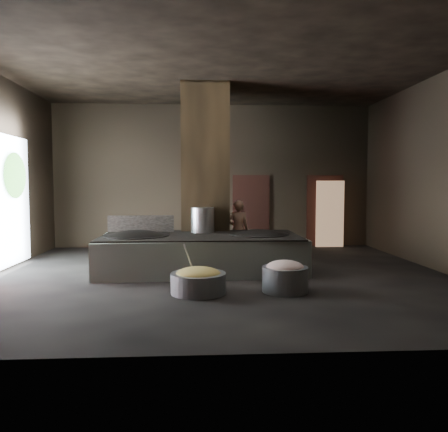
{
  "coord_description": "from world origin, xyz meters",
  "views": [
    {
      "loc": [
        -0.46,
        -9.43,
        1.97
      ],
      "look_at": [
        0.12,
        0.69,
        1.25
      ],
      "focal_mm": 35.0,
      "sensor_mm": 36.0,
      "label": 1
    }
  ],
  "objects": [
    {
      "name": "floor",
      "position": [
        0.0,
        0.0,
        -0.05
      ],
      "size": [
        10.0,
        9.0,
        0.1
      ],
      "primitive_type": "cube",
      "color": "black",
      "rests_on": "ground"
    },
    {
      "name": "ceiling",
      "position": [
        0.0,
        0.0,
        4.55
      ],
      "size": [
        10.0,
        9.0,
        0.1
      ],
      "primitive_type": "cube",
      "color": "black",
      "rests_on": "back_wall"
    },
    {
      "name": "back_wall",
      "position": [
        0.0,
        4.55,
        2.25
      ],
      "size": [
        10.0,
        0.1,
        4.5
      ],
      "primitive_type": "cube",
      "color": "black",
      "rests_on": "ground"
    },
    {
      "name": "front_wall",
      "position": [
        0.0,
        -4.55,
        2.25
      ],
      "size": [
        10.0,
        0.1,
        4.5
      ],
      "primitive_type": "cube",
      "color": "black",
      "rests_on": "ground"
    },
    {
      "name": "right_wall",
      "position": [
        5.05,
        0.0,
        2.25
      ],
      "size": [
        0.1,
        9.0,
        4.5
      ],
      "primitive_type": "cube",
      "color": "black",
      "rests_on": "ground"
    },
    {
      "name": "pillar",
      "position": [
        -0.3,
        1.9,
        2.25
      ],
      "size": [
        1.2,
        1.2,
        4.5
      ],
      "primitive_type": "cube",
      "color": "black",
      "rests_on": "ground"
    },
    {
      "name": "hearth_platform",
      "position": [
        -0.43,
        0.51,
        0.4
      ],
      "size": [
        4.65,
        2.37,
        0.8
      ],
      "primitive_type": "cube",
      "rotation": [
        0.0,
        0.0,
        0.04
      ],
      "color": "silver",
      "rests_on": "ground"
    },
    {
      "name": "platform_cap",
      "position": [
        -0.43,
        0.51,
        0.82
      ],
      "size": [
        4.47,
        2.15,
        0.03
      ],
      "primitive_type": "cube",
      "color": "black",
      "rests_on": "hearth_platform"
    },
    {
      "name": "wok_left",
      "position": [
        -1.88,
        0.46,
        0.75
      ],
      "size": [
        1.44,
        1.44,
        0.4
      ],
      "primitive_type": "ellipsoid",
      "color": "black",
      "rests_on": "hearth_platform"
    },
    {
      "name": "wok_left_rim",
      "position": [
        -1.88,
        0.46,
        0.82
      ],
      "size": [
        1.47,
        1.47,
        0.05
      ],
      "primitive_type": "cylinder",
      "color": "black",
      "rests_on": "hearth_platform"
    },
    {
      "name": "wok_right",
      "position": [
        0.92,
        0.56,
        0.75
      ],
      "size": [
        1.34,
        1.34,
        0.38
      ],
      "primitive_type": "ellipsoid",
      "color": "black",
      "rests_on": "hearth_platform"
    },
    {
      "name": "wok_right_rim",
      "position": [
        0.92,
        0.56,
        0.82
      ],
      "size": [
        1.37,
        1.37,
        0.05
      ],
      "primitive_type": "cylinder",
      "color": "black",
      "rests_on": "hearth_platform"
    },
    {
      "name": "stock_pot",
      "position": [
        -0.38,
        1.06,
        1.13
      ],
      "size": [
        0.56,
        0.56,
        0.6
      ],
      "primitive_type": "cylinder",
      "color": "silver",
      "rests_on": "hearth_platform"
    },
    {
      "name": "splash_guard",
      "position": [
        -1.88,
        1.26,
        1.03
      ],
      "size": [
        1.59,
        0.12,
        0.4
      ],
      "primitive_type": "cube",
      "rotation": [
        0.0,
        0.0,
        0.04
      ],
      "color": "black",
      "rests_on": "hearth_platform"
    },
    {
      "name": "cook",
      "position": [
        0.57,
        2.07,
        0.78
      ],
      "size": [
        0.57,
        0.37,
        1.57
      ],
      "primitive_type": "imported",
      "rotation": [
        0.0,
        0.0,
        3.15
      ],
      "color": "#895E45",
      "rests_on": "ground"
    },
    {
      "name": "veg_basin",
      "position": [
        -0.48,
        -1.57,
        0.19
      ],
      "size": [
        1.17,
        1.17,
        0.37
      ],
      "primitive_type": "cylinder",
      "rotation": [
        0.0,
        0.0,
        -0.17
      ],
      "color": "slate",
      "rests_on": "ground"
    },
    {
      "name": "veg_fill",
      "position": [
        -0.48,
        -1.57,
        0.35
      ],
      "size": [
        0.83,
        0.83,
        0.26
      ],
      "primitive_type": "ellipsoid",
      "color": "#9CB256",
      "rests_on": "veg_basin"
    },
    {
      "name": "ladle",
      "position": [
        -0.63,
        -1.42,
        0.55
      ],
      "size": [
        0.25,
        0.35,
        0.72
      ],
      "primitive_type": "cylinder",
      "rotation": [
        0.49,
        0.0,
        -0.61
      ],
      "color": "silver",
      "rests_on": "veg_basin"
    },
    {
      "name": "meat_basin",
      "position": [
        1.12,
        -1.55,
        0.23
      ],
      "size": [
        1.05,
        1.05,
        0.46
      ],
      "primitive_type": "cylinder",
      "rotation": [
        0.0,
        0.0,
        0.28
      ],
      "color": "slate",
      "rests_on": "ground"
    },
    {
      "name": "meat_fill",
      "position": [
        1.12,
        -1.55,
        0.45
      ],
      "size": [
        0.7,
        0.7,
        0.27
      ],
      "primitive_type": "ellipsoid",
      "color": "tan",
      "rests_on": "meat_basin"
    },
    {
      "name": "doorway_near",
      "position": [
        1.2,
        4.45,
        1.1
      ],
      "size": [
        1.18,
        0.08,
        2.38
      ],
      "primitive_type": "cube",
      "color": "black",
      "rests_on": "ground"
    },
    {
      "name": "doorway_near_glow",
      "position": [
        1.27,
        4.55,
        1.05
      ],
      "size": [
        0.84,
        0.04,
        2.0
      ],
      "primitive_type": "cube",
      "color": "#8C6647",
      "rests_on": "ground"
    },
    {
      "name": "doorway_far",
      "position": [
        3.6,
        4.45,
        1.1
      ],
      "size": [
        1.18,
        0.08,
        2.38
      ],
      "primitive_type": "cube",
      "color": "black",
      "rests_on": "ground"
    },
    {
      "name": "doorway_far_glow",
      "position": [
        3.7,
        4.19,
        1.05
      ],
      "size": [
        0.89,
        0.04,
        2.12
      ],
      "primitive_type": "cube",
      "color": "#8C6647",
      "rests_on": "ground"
    },
    {
      "name": "tree_silhouette",
      "position": [
        -4.85,
        1.3,
        2.2
      ],
      "size": [
        0.28,
        1.1,
        1.1
      ],
      "primitive_type": "ellipsoid",
      "color": "#194714",
      "rests_on": "left_opening"
    }
  ]
}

